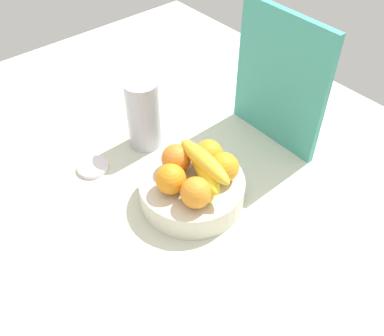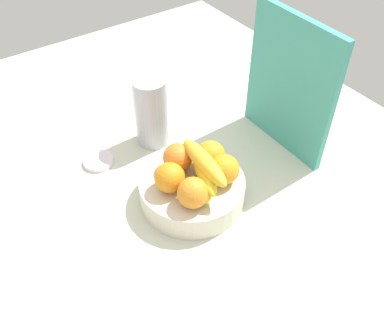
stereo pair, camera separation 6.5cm
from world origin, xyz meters
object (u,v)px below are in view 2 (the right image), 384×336
(banana_bunch, at_px, (205,169))
(thermos_tumbler, at_px, (151,112))
(orange_front_right, at_px, (193,193))
(jar_lid, at_px, (99,161))
(orange_front_left, at_px, (170,178))
(orange_back_left, at_px, (210,155))
(orange_back_right, at_px, (178,158))
(fruit_bowl, at_px, (192,190))
(cutting_board, at_px, (290,85))
(orange_center, at_px, (224,169))

(banana_bunch, relative_size, thermos_tumbler, 0.90)
(orange_front_right, xyz_separation_m, jar_lid, (-0.30, -0.09, -0.09))
(banana_bunch, bearing_deg, orange_front_left, -110.22)
(orange_back_left, height_order, jar_lid, orange_back_left)
(orange_back_right, height_order, banana_bunch, banana_bunch)
(orange_front_left, bearing_deg, fruit_bowl, 82.10)
(orange_front_left, relative_size, thermos_tumbler, 0.36)
(orange_front_right, relative_size, thermos_tumbler, 0.36)
(fruit_bowl, relative_size, banana_bunch, 1.42)
(thermos_tumbler, distance_m, jar_lid, 0.19)
(cutting_board, bearing_deg, orange_front_right, -74.30)
(banana_bunch, bearing_deg, cutting_board, 101.15)
(fruit_bowl, distance_m, thermos_tumbler, 0.25)
(fruit_bowl, distance_m, orange_center, 0.10)
(cutting_board, height_order, jar_lid, cutting_board)
(fruit_bowl, height_order, orange_back_right, orange_back_right)
(thermos_tumbler, bearing_deg, cutting_board, 54.73)
(orange_front_right, relative_size, orange_back_left, 1.00)
(banana_bunch, xyz_separation_m, cutting_board, (-0.06, 0.30, 0.07))
(orange_back_left, xyz_separation_m, banana_bunch, (0.04, -0.04, 0.01))
(orange_center, bearing_deg, orange_front_right, -79.56)
(orange_back_left, bearing_deg, orange_center, -2.79)
(orange_front_left, bearing_deg, jar_lid, -162.87)
(orange_back_right, height_order, jar_lid, orange_back_right)
(banana_bunch, xyz_separation_m, thermos_tumbler, (-0.26, 0.02, -0.01))
(orange_back_right, distance_m, thermos_tumbler, 0.19)
(orange_front_left, relative_size, cutting_board, 0.19)
(fruit_bowl, relative_size, orange_back_left, 3.56)
(fruit_bowl, relative_size, jar_lid, 3.12)
(fruit_bowl, height_order, orange_back_left, orange_back_left)
(orange_front_right, distance_m, cutting_board, 0.38)
(orange_front_right, relative_size, jar_lid, 0.88)
(orange_front_left, height_order, cutting_board, cutting_board)
(fruit_bowl, bearing_deg, orange_front_right, -33.22)
(orange_front_right, height_order, thermos_tumbler, thermos_tumbler)
(orange_back_left, distance_m, thermos_tumbler, 0.23)
(cutting_board, bearing_deg, orange_back_left, -84.53)
(orange_center, xyz_separation_m, cutting_board, (-0.08, 0.26, 0.08))
(fruit_bowl, height_order, banana_bunch, banana_bunch)
(orange_front_left, relative_size, orange_back_right, 1.00)
(orange_front_right, distance_m, orange_back_right, 0.12)
(cutting_board, relative_size, thermos_tumbler, 1.86)
(orange_center, xyz_separation_m, orange_back_right, (-0.09, -0.06, 0.00))
(fruit_bowl, xyz_separation_m, orange_center, (0.04, 0.06, 0.07))
(orange_back_left, distance_m, banana_bunch, 0.06)
(orange_front_left, bearing_deg, orange_back_left, 94.31)
(fruit_bowl, bearing_deg, orange_back_left, 104.71)
(orange_back_right, height_order, thermos_tumbler, thermos_tumbler)
(orange_front_right, xyz_separation_m, thermos_tumbler, (-0.30, 0.08, -0.00))
(thermos_tumbler, bearing_deg, orange_front_left, -21.68)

